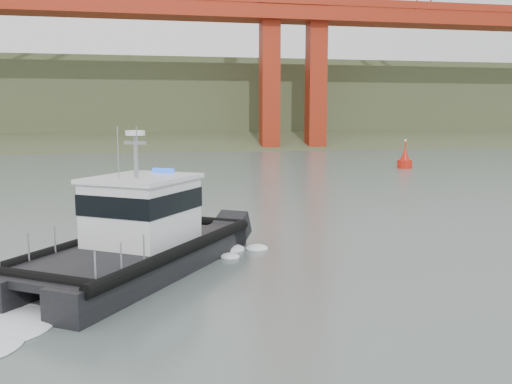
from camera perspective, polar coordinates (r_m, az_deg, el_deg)
ground at (r=19.32m, az=-1.28°, el=-9.86°), size 400.00×400.00×0.00m
headlands at (r=143.66m, az=-10.32°, el=8.12°), size 500.00×105.36×27.12m
patrol_boat at (r=21.82m, az=-11.76°, el=-4.26°), size 9.70×11.58×5.45m
nav_buoy at (r=64.61m, az=14.66°, el=3.10°), size 1.61×1.61×3.35m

